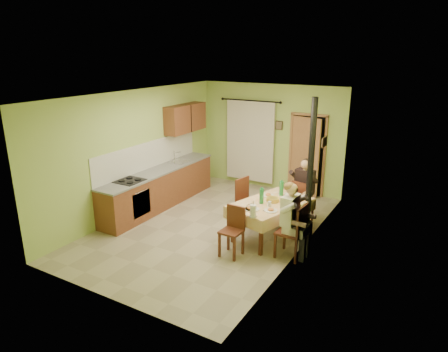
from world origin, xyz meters
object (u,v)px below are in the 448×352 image
Objects in this scene: dining_table at (270,220)px; chair_right at (291,242)px; man_far at (304,183)px; chair_left at (248,211)px; chair_near at (232,241)px; chair_far at (302,209)px; stove_flue at (309,188)px; man_right at (292,212)px.

chair_right is (0.65, -0.54, -0.09)m from dining_table.
man_far is at bearing 15.39° from chair_right.
chair_left is (-1.33, 0.92, -0.00)m from chair_right.
chair_right is at bearing -150.84° from chair_near.
chair_far is (0.29, 1.08, -0.09)m from dining_table.
man_far is at bearing 116.49° from stove_flue.
chair_near is at bearing 120.34° from chair_right.
chair_right is at bearing -67.34° from man_far.
chair_near reaches higher than dining_table.
dining_table is 0.99m from stove_flue.
chair_left is 0.36× the size of stove_flue.
chair_right is (0.96, 0.50, 0.00)m from chair_near.
man_far is 0.50× the size of stove_flue.
man_right reaches higher than chair_near.
man_far is 1.00× the size of man_right.
man_right reaches higher than dining_table.
chair_far is 0.68× the size of man_far.
chair_near is at bearing -95.54° from chair_far.
man_far is (-0.36, 1.63, 0.59)m from chair_right.
stove_flue reaches higher than man_right.
chair_near is 0.92× the size of chair_left.
man_right is (0.34, -1.63, 0.00)m from man_far.
man_right reaches higher than chair_left.
chair_left is at bearing -73.63° from chair_near.
chair_right is 0.59m from man_right.
man_far reaches higher than dining_table.
man_far is at bearing -103.95° from chair_near.
stove_flue is at bearing 52.50° from dining_table.
man_far and man_right have the same top height.
chair_near is at bearing 25.90° from chair_left.
chair_near is 2.29m from man_far.
man_right reaches higher than chair_right.
dining_table is 1.35× the size of man_far.
man_right is 0.99m from stove_flue.
dining_table is 1.24m from man_far.
chair_near is 0.67× the size of man_far.
man_right is at bearing -67.87° from man_far.
chair_left is at bearing -134.03° from chair_far.
chair_left is 1.71m from man_right.
stove_flue is (1.29, 0.06, 0.73)m from chair_left.
chair_far is 1.02× the size of chair_near.
chair_near is 0.33× the size of stove_flue.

